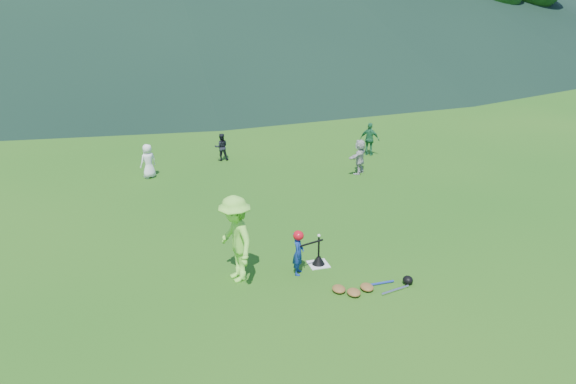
{
  "coord_description": "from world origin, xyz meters",
  "views": [
    {
      "loc": [
        -3.93,
        -10.9,
        6.12
      ],
      "look_at": [
        0.0,
        2.5,
        0.9
      ],
      "focal_mm": 35.0,
      "sensor_mm": 36.0,
      "label": 1
    }
  ],
  "objects_px": {
    "adult_coach": "(235,239)",
    "fielder_b": "(221,147)",
    "home_plate": "(318,264)",
    "fielder_d": "(360,157)",
    "equipment_pile": "(367,287)",
    "batting_tee": "(318,260)",
    "batter_child": "(298,253)",
    "fielder_a": "(148,161)",
    "fielder_c": "(370,139)"
  },
  "relations": [
    {
      "from": "adult_coach",
      "to": "equipment_pile",
      "type": "bearing_deg",
      "value": 52.45
    },
    {
      "from": "fielder_b",
      "to": "fielder_c",
      "type": "height_order",
      "value": "fielder_c"
    },
    {
      "from": "adult_coach",
      "to": "fielder_d",
      "type": "distance_m",
      "value": 8.13
    },
    {
      "from": "fielder_a",
      "to": "fielder_b",
      "type": "height_order",
      "value": "fielder_a"
    },
    {
      "from": "batter_child",
      "to": "fielder_c",
      "type": "xyz_separation_m",
      "value": [
        5.31,
        8.03,
        0.12
      ]
    },
    {
      "from": "batting_tee",
      "to": "home_plate",
      "type": "bearing_deg",
      "value": 0.0
    },
    {
      "from": "adult_coach",
      "to": "fielder_b",
      "type": "bearing_deg",
      "value": 160.65
    },
    {
      "from": "home_plate",
      "to": "adult_coach",
      "type": "height_order",
      "value": "adult_coach"
    },
    {
      "from": "fielder_d",
      "to": "batting_tee",
      "type": "relative_size",
      "value": 1.76
    },
    {
      "from": "home_plate",
      "to": "equipment_pile",
      "type": "xyz_separation_m",
      "value": [
        0.62,
        -1.38,
        0.06
      ]
    },
    {
      "from": "batter_child",
      "to": "fielder_a",
      "type": "bearing_deg",
      "value": 46.31
    },
    {
      "from": "batting_tee",
      "to": "equipment_pile",
      "type": "height_order",
      "value": "batting_tee"
    },
    {
      "from": "home_plate",
      "to": "adult_coach",
      "type": "distance_m",
      "value": 2.17
    },
    {
      "from": "equipment_pile",
      "to": "home_plate",
      "type": "bearing_deg",
      "value": 114.1
    },
    {
      "from": "batter_child",
      "to": "fielder_c",
      "type": "distance_m",
      "value": 9.63
    },
    {
      "from": "home_plate",
      "to": "equipment_pile",
      "type": "relative_size",
      "value": 0.25
    },
    {
      "from": "equipment_pile",
      "to": "batting_tee",
      "type": "bearing_deg",
      "value": 114.1
    },
    {
      "from": "home_plate",
      "to": "batting_tee",
      "type": "xyz_separation_m",
      "value": [
        0.0,
        0.0,
        0.12
      ]
    },
    {
      "from": "adult_coach",
      "to": "batting_tee",
      "type": "height_order",
      "value": "adult_coach"
    },
    {
      "from": "home_plate",
      "to": "fielder_d",
      "type": "height_order",
      "value": "fielder_d"
    },
    {
      "from": "batting_tee",
      "to": "fielder_c",
      "type": "bearing_deg",
      "value": 58.6
    },
    {
      "from": "fielder_c",
      "to": "home_plate",
      "type": "bearing_deg",
      "value": 98.6
    },
    {
      "from": "home_plate",
      "to": "fielder_c",
      "type": "bearing_deg",
      "value": 58.6
    },
    {
      "from": "fielder_a",
      "to": "batting_tee",
      "type": "distance_m",
      "value": 8.21
    },
    {
      "from": "adult_coach",
      "to": "fielder_b",
      "type": "height_order",
      "value": "adult_coach"
    },
    {
      "from": "fielder_b",
      "to": "equipment_pile",
      "type": "distance_m",
      "value": 10.17
    },
    {
      "from": "adult_coach",
      "to": "fielder_d",
      "type": "xyz_separation_m",
      "value": [
        5.47,
        6.01,
        -0.37
      ]
    },
    {
      "from": "fielder_a",
      "to": "batting_tee",
      "type": "height_order",
      "value": "fielder_a"
    },
    {
      "from": "batter_child",
      "to": "equipment_pile",
      "type": "distance_m",
      "value": 1.69
    },
    {
      "from": "fielder_a",
      "to": "fielder_d",
      "type": "distance_m",
      "value": 7.08
    },
    {
      "from": "fielder_b",
      "to": "batting_tee",
      "type": "height_order",
      "value": "fielder_b"
    },
    {
      "from": "fielder_a",
      "to": "fielder_c",
      "type": "bearing_deg",
      "value": 154.85
    },
    {
      "from": "fielder_b",
      "to": "equipment_pile",
      "type": "bearing_deg",
      "value": 100.35
    },
    {
      "from": "batter_child",
      "to": "fielder_d",
      "type": "relative_size",
      "value": 0.85
    },
    {
      "from": "fielder_b",
      "to": "fielder_c",
      "type": "distance_m",
      "value": 5.53
    },
    {
      "from": "home_plate",
      "to": "equipment_pile",
      "type": "bearing_deg",
      "value": -65.9
    },
    {
      "from": "adult_coach",
      "to": "fielder_c",
      "type": "bearing_deg",
      "value": 128.3
    },
    {
      "from": "fielder_a",
      "to": "fielder_d",
      "type": "relative_size",
      "value": 0.96
    },
    {
      "from": "batter_child",
      "to": "adult_coach",
      "type": "xyz_separation_m",
      "value": [
        -1.37,
        0.14,
        0.46
      ]
    },
    {
      "from": "adult_coach",
      "to": "fielder_d",
      "type": "height_order",
      "value": "adult_coach"
    },
    {
      "from": "batter_child",
      "to": "adult_coach",
      "type": "relative_size",
      "value": 0.52
    },
    {
      "from": "home_plate",
      "to": "fielder_b",
      "type": "xyz_separation_m",
      "value": [
        -0.71,
        8.7,
        0.49
      ]
    },
    {
      "from": "fielder_d",
      "to": "equipment_pile",
      "type": "xyz_separation_m",
      "value": [
        -2.91,
        -7.26,
        -0.53
      ]
    },
    {
      "from": "batter_child",
      "to": "fielder_a",
      "type": "height_order",
      "value": "fielder_a"
    },
    {
      "from": "adult_coach",
      "to": "equipment_pile",
      "type": "xyz_separation_m",
      "value": [
        2.56,
        -1.26,
        -0.9
      ]
    },
    {
      "from": "home_plate",
      "to": "fielder_a",
      "type": "bearing_deg",
      "value": 114.37
    },
    {
      "from": "fielder_b",
      "to": "batting_tee",
      "type": "relative_size",
      "value": 1.48
    },
    {
      "from": "fielder_b",
      "to": "equipment_pile",
      "type": "height_order",
      "value": "fielder_b"
    },
    {
      "from": "batter_child",
      "to": "batting_tee",
      "type": "xyz_separation_m",
      "value": [
        0.57,
        0.26,
        -0.38
      ]
    },
    {
      "from": "home_plate",
      "to": "fielder_d",
      "type": "distance_m",
      "value": 6.89
    }
  ]
}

